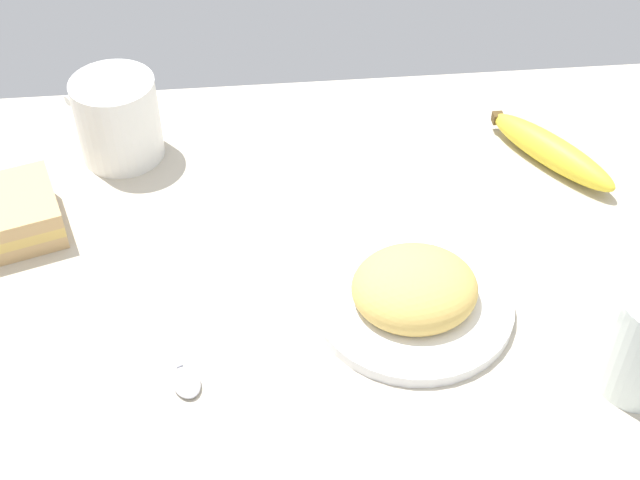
% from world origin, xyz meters
% --- Properties ---
extents(tabletop, '(0.90, 0.64, 0.02)m').
position_xyz_m(tabletop, '(0.00, 0.00, 0.01)').
color(tabletop, '#BCB29E').
rests_on(tabletop, ground).
extents(plate_of_food, '(0.19, 0.19, 0.06)m').
position_xyz_m(plate_of_food, '(-0.08, 0.07, 0.04)').
color(plate_of_food, white).
rests_on(plate_of_food, tabletop).
extents(coffee_mug_black, '(0.11, 0.11, 0.10)m').
position_xyz_m(coffee_mug_black, '(0.21, -0.20, 0.07)').
color(coffee_mug_black, white).
rests_on(coffee_mug_black, tabletop).
extents(sandwich_main, '(0.13, 0.12, 0.04)m').
position_xyz_m(sandwich_main, '(0.32, -0.07, 0.04)').
color(sandwich_main, tan).
rests_on(sandwich_main, tabletop).
extents(banana, '(0.12, 0.16, 0.04)m').
position_xyz_m(banana, '(-0.27, -0.13, 0.04)').
color(banana, yellow).
rests_on(banana, tabletop).
extents(spoon, '(0.05, 0.12, 0.01)m').
position_xyz_m(spoon, '(0.14, 0.12, 0.02)').
color(spoon, silver).
rests_on(spoon, tabletop).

